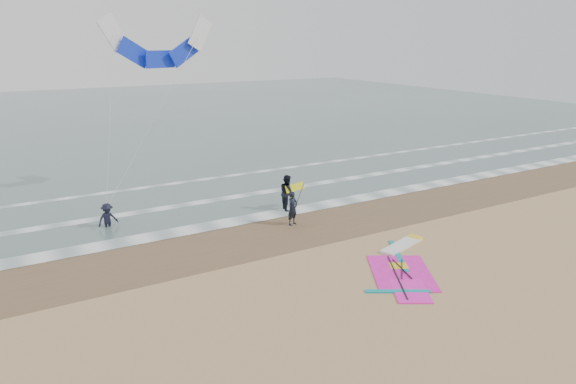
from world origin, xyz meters
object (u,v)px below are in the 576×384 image
person_standing (293,208)px  person_wading (107,212)px  windsurf_rig (403,265)px  person_walking (287,193)px  surf_kite (159,46)px

person_standing → person_wading: size_ratio=1.08×
windsurf_rig → person_wading: bearing=132.0°
person_standing → person_walking: 2.28m
person_walking → surf_kite: 10.71m
person_standing → surf_kite: bearing=91.7°
person_wading → windsurf_rig: bearing=-65.6°
person_standing → surf_kite: 11.85m
person_walking → person_standing: bearing=168.9°
windsurf_rig → person_standing: 6.50m
person_wading → surf_kite: 9.77m
person_walking → windsurf_rig: bearing=-164.1°
surf_kite → person_walking: bearing=-55.4°
person_standing → person_walking: bearing=45.8°
person_standing → person_wading: 8.87m
person_walking → surf_kite: size_ratio=0.21×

